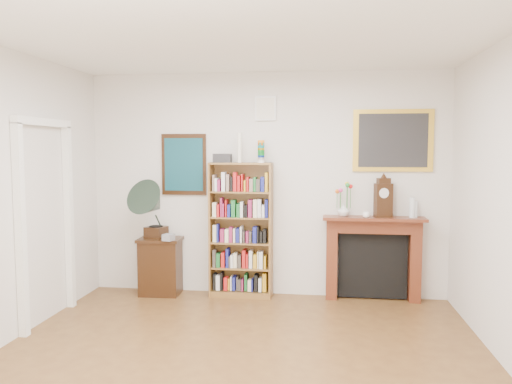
# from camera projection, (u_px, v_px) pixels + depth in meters

# --- Properties ---
(room) EXTENTS (4.51, 5.01, 2.81)m
(room) POSITION_uv_depth(u_px,v_px,m) (229.00, 208.00, 3.82)
(room) COLOR #543419
(room) RESTS_ON ground
(door_casing) EXTENTS (0.08, 1.02, 2.17)m
(door_casing) POSITION_uv_depth(u_px,v_px,m) (46.00, 204.00, 5.30)
(door_casing) COLOR white
(door_casing) RESTS_ON left_wall
(teal_poster) EXTENTS (0.58, 0.04, 0.78)m
(teal_poster) POSITION_uv_depth(u_px,v_px,m) (184.00, 164.00, 6.38)
(teal_poster) COLOR black
(teal_poster) RESTS_ON back_wall
(small_picture) EXTENTS (0.26, 0.04, 0.30)m
(small_picture) POSITION_uv_depth(u_px,v_px,m) (265.00, 108.00, 6.18)
(small_picture) COLOR white
(small_picture) RESTS_ON back_wall
(gilt_painting) EXTENTS (0.95, 0.04, 0.75)m
(gilt_painting) POSITION_uv_depth(u_px,v_px,m) (393.00, 141.00, 6.02)
(gilt_painting) COLOR gold
(gilt_painting) RESTS_ON back_wall
(bookshelf) EXTENTS (0.78, 0.29, 1.94)m
(bookshelf) POSITION_uv_depth(u_px,v_px,m) (241.00, 222.00, 6.21)
(bookshelf) COLOR brown
(bookshelf) RESTS_ON floor
(side_cabinet) EXTENTS (0.55, 0.41, 0.72)m
(side_cabinet) POSITION_uv_depth(u_px,v_px,m) (161.00, 266.00, 6.34)
(side_cabinet) COLOR black
(side_cabinet) RESTS_ON floor
(fireplace) EXTENTS (1.22, 0.30, 1.03)m
(fireplace) POSITION_uv_depth(u_px,v_px,m) (373.00, 251.00, 6.09)
(fireplace) COLOR #4F1D12
(fireplace) RESTS_ON floor
(gramophone) EXTENTS (0.59, 0.67, 0.76)m
(gramophone) POSITION_uv_depth(u_px,v_px,m) (152.00, 205.00, 6.18)
(gramophone) COLOR black
(gramophone) RESTS_ON side_cabinet
(cd_stack) EXTENTS (0.15, 0.15, 0.08)m
(cd_stack) POSITION_uv_depth(u_px,v_px,m) (168.00, 237.00, 6.13)
(cd_stack) COLOR #A3A4AF
(cd_stack) RESTS_ON side_cabinet
(mantel_clock) EXTENTS (0.23, 0.16, 0.47)m
(mantel_clock) POSITION_uv_depth(u_px,v_px,m) (383.00, 198.00, 5.98)
(mantel_clock) COLOR black
(mantel_clock) RESTS_ON fireplace
(flower_vase) EXTENTS (0.15, 0.15, 0.15)m
(flower_vase) POSITION_uv_depth(u_px,v_px,m) (344.00, 210.00, 6.06)
(flower_vase) COLOR silver
(flower_vase) RESTS_ON fireplace
(teacup) EXTENTS (0.11, 0.11, 0.07)m
(teacup) POSITION_uv_depth(u_px,v_px,m) (366.00, 215.00, 5.94)
(teacup) COLOR white
(teacup) RESTS_ON fireplace
(bottle_left) EXTENTS (0.07, 0.07, 0.24)m
(bottle_left) POSITION_uv_depth(u_px,v_px,m) (412.00, 208.00, 5.94)
(bottle_left) COLOR silver
(bottle_left) RESTS_ON fireplace
(bottle_right) EXTENTS (0.06, 0.06, 0.20)m
(bottle_right) POSITION_uv_depth(u_px,v_px,m) (415.00, 209.00, 5.96)
(bottle_right) COLOR silver
(bottle_right) RESTS_ON fireplace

